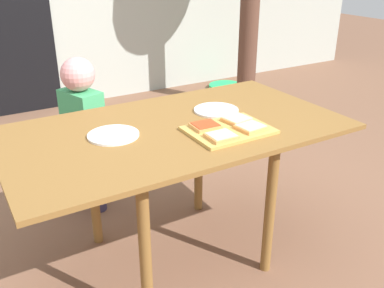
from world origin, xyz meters
The scene contains 11 objects.
ground_plane centered at (0.00, 0.00, 0.00)m, with size 16.00×16.00×0.00m, color brown.
dining_table centered at (0.00, 0.00, 0.63)m, with size 1.51×0.84×0.71m.
cutting_board centered at (0.17, -0.17, 0.71)m, with size 0.35×0.26×0.01m, color tan.
pizza_slice_near_left centered at (0.08, -0.24, 0.73)m, with size 0.12×0.10×0.02m.
pizza_slice_far_right centered at (0.25, -0.12, 0.73)m, with size 0.13×0.12×0.02m.
pizza_slice_far_left centered at (0.09, -0.11, 0.73)m, with size 0.12×0.11×0.02m.
pizza_slice_near_right centered at (0.25, -0.22, 0.73)m, with size 0.12×0.11×0.02m.
plate_white_right centered at (0.27, 0.07, 0.71)m, with size 0.22×0.22×0.01m, color white.
plate_white_left centered at (-0.28, 0.04, 0.71)m, with size 0.22×0.22×0.01m, color white.
child_left centered at (-0.23, 0.68, 0.53)m, with size 0.21×0.27×0.91m.
garden_hose_coil centered at (1.87, 2.27, 0.02)m, with size 0.38×0.38×0.04m, color #23C567.
Camera 1 is at (-0.84, -1.57, 1.42)m, focal length 40.12 mm.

